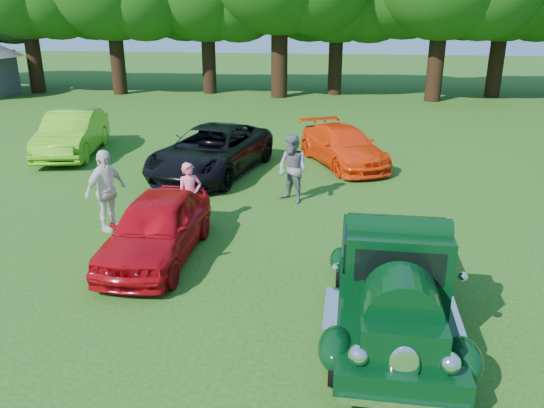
# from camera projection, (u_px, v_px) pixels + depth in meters

# --- Properties ---
(ground) EXTENTS (120.00, 120.00, 0.00)m
(ground) POSITION_uv_depth(u_px,v_px,m) (306.00, 303.00, 9.09)
(ground) COLOR #1F4911
(ground) RESTS_ON ground
(hero_pickup) EXTENTS (2.10, 4.50, 1.76)m
(hero_pickup) POSITION_uv_depth(u_px,v_px,m) (393.00, 283.00, 8.17)
(hero_pickup) COLOR black
(hero_pickup) RESTS_ON ground
(red_convertible) EXTENTS (1.61, 3.85, 1.30)m
(red_convertible) POSITION_uv_depth(u_px,v_px,m) (157.00, 227.00, 10.59)
(red_convertible) COLOR #AB0710
(red_convertible) RESTS_ON ground
(back_car_lime) EXTENTS (2.60, 4.81, 1.50)m
(back_car_lime) POSITION_uv_depth(u_px,v_px,m) (72.00, 134.00, 18.37)
(back_car_lime) COLOR #53AC16
(back_car_lime) RESTS_ON ground
(back_car_black) EXTENTS (3.33, 5.58, 1.45)m
(back_car_black) POSITION_uv_depth(u_px,v_px,m) (212.00, 151.00, 16.18)
(back_car_black) COLOR black
(back_car_black) RESTS_ON ground
(back_car_orange) EXTENTS (3.47, 4.57, 1.23)m
(back_car_orange) POSITION_uv_depth(u_px,v_px,m) (343.00, 146.00, 17.21)
(back_car_orange) COLOR #F03408
(back_car_orange) RESTS_ON ground
(spectator_pink) EXTENTS (0.67, 0.63, 1.54)m
(spectator_pink) POSITION_uv_depth(u_px,v_px,m) (190.00, 196.00, 12.05)
(spectator_pink) COLOR #F46479
(spectator_pink) RESTS_ON ground
(spectator_grey) EXTENTS (1.09, 1.05, 1.78)m
(spectator_grey) POSITION_uv_depth(u_px,v_px,m) (292.00, 169.00, 13.68)
(spectator_grey) COLOR slate
(spectator_grey) RESTS_ON ground
(spectator_white) EXTENTS (0.85, 1.19, 1.87)m
(spectator_white) POSITION_uv_depth(u_px,v_px,m) (106.00, 191.00, 11.85)
(spectator_white) COLOR silver
(spectator_white) RESTS_ON ground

